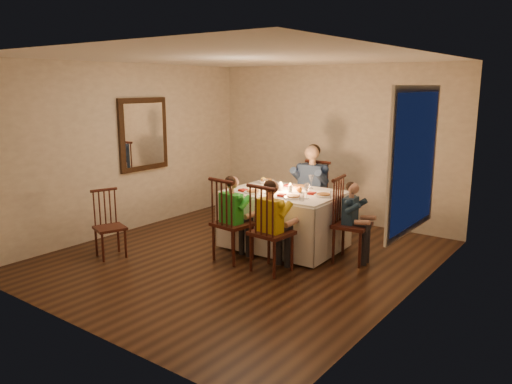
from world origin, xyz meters
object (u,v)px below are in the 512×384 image
Objects in this scene: chair_extra at (112,257)px; chair_end at (350,261)px; dining_table at (284,208)px; chair_near_left at (233,260)px; chair_near_right at (271,271)px; child_teal at (350,261)px; adult at (310,232)px; serving_bowl at (266,182)px; child_green at (233,260)px; chair_adult at (310,232)px; child_yellow at (271,271)px.

chair_end is at bearing -37.31° from chair_extra.
dining_table is 1.04m from chair_near_left.
chair_near_right is at bearing -47.87° from chair_extra.
adult is at bearing 45.11° from child_teal.
serving_bowl is at bearing -10.31° from chair_extra.
serving_bowl is (-0.90, 1.14, 0.85)m from chair_near_right.
child_green is 1.42m from serving_bowl.
chair_adult is 0.99× the size of child_green.
serving_bowl is at bearing 73.46° from chair_end.
chair_end is 3.20m from chair_extra.
chair_adult is at bearing 45.11° from chair_end.
chair_adult is 1.22× the size of chair_extra.
child_yellow is at bearing 137.18° from child_teal.
child_green is at bearing 1.55° from chair_near_right.
chair_end is 5.14× the size of serving_bowl.
adult is (-0.09, 0.89, -0.58)m from dining_table.
chair_adult is 0.97× the size of child_yellow.
dining_table reaches higher than chair_adult.
child_yellow is at bearing -76.71° from adult.
dining_table is 1.42× the size of child_green.
chair_near_right is 0.64m from child_green.
child_yellow is at bearing -177.17° from child_green.
serving_bowl is (-0.26, 1.11, 0.85)m from child_green.
child_teal is at bearing 0.89° from dining_table.
serving_bowl is (-0.43, -0.60, 0.85)m from adult.
child_yellow is at bearing -47.87° from chair_extra.
child_green is 1.07× the size of child_teal.
child_green is (-0.17, -1.72, 0.00)m from adult.
chair_adult is 1.39m from child_teal.
chair_near_right is 1.11m from child_teal.
child_green reaches higher than child_teal.
serving_bowl reaches higher than dining_table.
chair_adult is 1.00× the size of chair_near_right.
child_yellow is 1.11m from child_teal.
adult is at bearing -70.57° from child_yellow.
child_teal is at bearing -0.00° from chair_end.
chair_extra is 0.66× the size of adult.
dining_table is 1.10m from child_yellow.
chair_extra is at bearing 27.26° from child_yellow.
child_yellow is (0.47, -1.75, 0.00)m from adult.
chair_near_right is (0.64, -0.03, 0.00)m from chair_near_left.
dining_table reaches higher than chair_near_left.
dining_table is at bearing -29.11° from serving_bowl.
adult is (0.17, 1.72, 0.00)m from chair_near_left.
chair_near_right is 5.14× the size of serving_bowl.
dining_table is at bearing -101.80° from child_green.
chair_near_left is 1.72m from adult.
child_green is at bearing -76.96° from serving_bowl.
chair_end is 0.99× the size of child_green.
chair_adult is 1.05× the size of child_teal.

